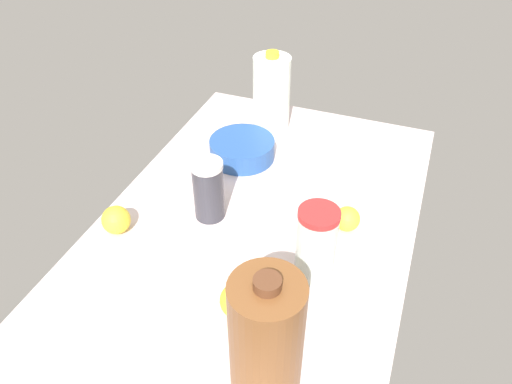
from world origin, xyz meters
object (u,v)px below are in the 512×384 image
Objects in this scene: milk_jug at (271,93)px; chocolate_milk_jug at (266,340)px; tumbler_cup at (316,244)px; lemon_beside_bowl at (347,219)px; lemon_loose at (238,300)px; lemon_far_back at (116,220)px; shaker_bottle at (209,190)px; mixing_bowl at (242,149)px.

chocolate_milk_jug reaches higher than milk_jug.
tumbler_cup is 2.94× the size of lemon_beside_bowl.
milk_jug is 74.38cm from lemon_loose.
lemon_loose is (13.22, 10.69, -9.76)cm from chocolate_milk_jug.
lemon_far_back is at bearing 71.31° from lemon_loose.
mixing_bowl is (26.66, 1.90, -5.24)cm from shaker_bottle.
shaker_bottle is at bearing 36.52° from chocolate_milk_jug.
tumbler_cup is 2.61× the size of lemon_far_back.
shaker_bottle is 46.16cm from milk_jug.
lemon_beside_bowl is (17.16, -3.65, -6.08)cm from tumbler_cup.
lemon_beside_bowl is (7.23, -33.50, -5.08)cm from shaker_bottle.
lemon_loose is (-12.49, -36.91, 0.22)cm from lemon_far_back.
mixing_bowl is 2.70× the size of lemon_far_back.
lemon_beside_bowl is at bearing -5.77° from chocolate_milk_jug.
mixing_bowl is 3.04× the size of lemon_beside_bowl.
lemon_far_back is at bearing 61.63° from chocolate_milk_jug.
lemon_far_back is at bearing 111.38° from lemon_beside_bowl.
lemon_far_back is 38.97cm from lemon_loose.
milk_jug reaches higher than lemon_far_back.
shaker_bottle is 34.65cm from lemon_beside_bowl.
shaker_bottle is 0.57× the size of chocolate_milk_jug.
lemon_beside_bowl is at bearing -12.00° from tumbler_cup.
shaker_bottle is at bearing 71.61° from tumbler_cup.
milk_jug is at bearing 13.99° from lemon_loose.
milk_jug is 62.79cm from lemon_far_back.
tumbler_cup is 18.56cm from lemon_beside_bowl.
lemon_beside_bowl is (20.47, -52.27, -0.39)cm from lemon_far_back.
chocolate_milk_jug reaches higher than tumbler_cup.
shaker_bottle is 0.65× the size of milk_jug.
milk_jug is 0.88× the size of chocolate_milk_jug.
milk_jug reaches higher than lemon_beside_bowl.
shaker_bottle reaches higher than lemon_far_back.
shaker_bottle is at bearing -54.81° from lemon_far_back.
tumbler_cup is (29.02, -1.02, -4.30)cm from chocolate_milk_jug.
chocolate_milk_jug is (-84.95, -28.57, 1.64)cm from milk_jug.
shaker_bottle is at bearing 102.18° from lemon_beside_bowl.
lemon_loose reaches higher than lemon_far_back.
mixing_bowl is 0.66× the size of chocolate_milk_jug.
chocolate_milk_jug is 1.56× the size of tumbler_cup.
lemon_far_back is 56.14cm from lemon_beside_bowl.
shaker_bottle is 0.89× the size of tumbler_cup.
chocolate_milk_jug reaches higher than lemon_loose.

